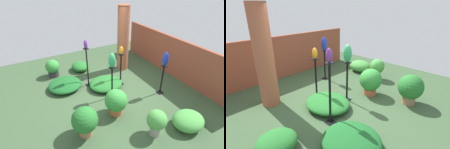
{
  "view_description": "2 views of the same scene",
  "coord_description": "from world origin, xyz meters",
  "views": [
    {
      "loc": [
        4.21,
        -2.27,
        3.57
      ],
      "look_at": [
        -0.01,
        0.04,
        0.72
      ],
      "focal_mm": 28.0,
      "sensor_mm": 36.0,
      "label": 1
    },
    {
      "loc": [
        -3.03,
        -2.86,
        2.49
      ],
      "look_at": [
        0.05,
        0.13,
        0.75
      ],
      "focal_mm": 28.0,
      "sensor_mm": 36.0,
      "label": 2
    }
  ],
  "objects": [
    {
      "name": "brick_wall_back",
      "position": [
        0.0,
        2.73,
        0.74
      ],
      "size": [
        5.6,
        0.12,
        1.48
      ],
      "primitive_type": "cube",
      "color": "brown",
      "rests_on": "ground"
    },
    {
      "name": "potted_plant_back_center",
      "position": [
        1.21,
        -1.38,
        0.46
      ],
      "size": [
        0.65,
        0.65,
        0.82
      ],
      "color": "#936B4C",
      "rests_on": "ground"
    },
    {
      "name": "pedestal_amber",
      "position": [
        -0.34,
        0.58,
        0.54
      ],
      "size": [
        0.2,
        0.2,
        1.17
      ],
      "color": "black",
      "rests_on": "ground"
    },
    {
      "name": "pedestal_cobalt",
      "position": [
        0.78,
        1.47,
        0.47
      ],
      "size": [
        0.2,
        0.2,
        1.03
      ],
      "color": "black",
      "rests_on": "ground"
    },
    {
      "name": "foliage_bed_rear",
      "position": [
        -1.04,
        -1.27,
        0.14
      ],
      "size": [
        1.09,
        1.13,
        0.28
      ],
      "primitive_type": "ellipsoid",
      "color": "#195923",
      "rests_on": "ground"
    },
    {
      "name": "art_vase_amber",
      "position": [
        -0.34,
        0.58,
        1.32
      ],
      "size": [
        0.14,
        0.14,
        0.29
      ],
      "primitive_type": "ellipsoid",
      "color": "orange",
      "rests_on": "pedestal_amber"
    },
    {
      "name": "pedestal_violet",
      "position": [
        -0.82,
        -0.48,
        0.66
      ],
      "size": [
        0.2,
        0.2,
        1.42
      ],
      "color": "black",
      "rests_on": "ground"
    },
    {
      "name": "potted_plant_mid_right",
      "position": [
        -2.08,
        -1.43,
        0.36
      ],
      "size": [
        0.52,
        0.52,
        0.68
      ],
      "color": "#2D2D33",
      "rests_on": "ground"
    },
    {
      "name": "foliage_bed_east",
      "position": [
        2.27,
        1.06,
        0.21
      ],
      "size": [
        0.73,
        0.86,
        0.42
      ],
      "primitive_type": "ellipsoid",
      "color": "#479942",
      "rests_on": "ground"
    },
    {
      "name": "foliage_bed_west",
      "position": [
        -0.43,
        0.03,
        0.13
      ],
      "size": [
        1.06,
        1.18,
        0.27
      ],
      "primitive_type": "ellipsoid",
      "color": "#236B28",
      "rests_on": "ground"
    },
    {
      "name": "potted_plant_front_left",
      "position": [
        2.04,
        0.15,
        0.43
      ],
      "size": [
        0.5,
        0.5,
        0.73
      ],
      "color": "gray",
      "rests_on": "ground"
    },
    {
      "name": "pedestal_jade",
      "position": [
        0.2,
        -0.07,
        0.5
      ],
      "size": [
        0.2,
        0.2,
        1.1
      ],
      "color": "black",
      "rests_on": "ground"
    },
    {
      "name": "foliage_bed_center",
      "position": [
        -2.03,
        -0.35,
        0.17
      ],
      "size": [
        0.76,
        0.69,
        0.33
      ],
      "primitive_type": "ellipsoid",
      "color": "#236B28",
      "rests_on": "ground"
    },
    {
      "name": "art_vase_violet",
      "position": [
        -0.82,
        -0.48,
        1.57
      ],
      "size": [
        0.13,
        0.12,
        0.29
      ],
      "primitive_type": "ellipsoid",
      "color": "#6B2D8C",
      "rests_on": "pedestal_violet"
    },
    {
      "name": "art_vase_cobalt",
      "position": [
        0.78,
        1.47,
        1.26
      ],
      "size": [
        0.18,
        0.19,
        0.46
      ],
      "primitive_type": "ellipsoid",
      "color": "#192D9E",
      "rests_on": "pedestal_cobalt"
    },
    {
      "name": "art_vase_jade",
      "position": [
        0.2,
        -0.07,
        1.33
      ],
      "size": [
        0.22,
        0.22,
        0.46
      ],
      "primitive_type": "ellipsoid",
      "color": "#2D9356",
      "rests_on": "pedestal_jade"
    },
    {
      "name": "brick_pillar",
      "position": [
        -1.35,
        1.28,
        1.28
      ],
      "size": [
        0.45,
        0.45,
        2.55
      ],
      "primitive_type": "cylinder",
      "color": "#9E5138",
      "rests_on": "ground"
    },
    {
      "name": "potted_plant_near_pillar",
      "position": [
        0.92,
        -0.34,
        0.44
      ],
      "size": [
        0.64,
        0.64,
        0.79
      ],
      "color": "#B25B38",
      "rests_on": "ground"
    },
    {
      "name": "ground_plane",
      "position": [
        0.0,
        0.0,
        0.0
      ],
      "size": [
        8.0,
        8.0,
        0.0
      ],
      "primitive_type": "plane",
      "color": "#385133"
    }
  ]
}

